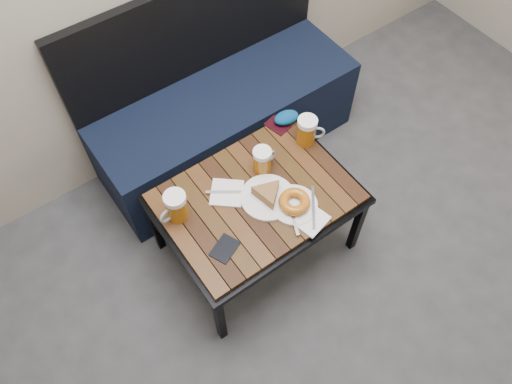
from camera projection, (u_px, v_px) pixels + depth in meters
bench at (223, 114)px, 2.66m from camera, size 1.40×0.50×0.95m
cafe_table at (256, 201)px, 2.18m from camera, size 0.84×0.62×0.47m
beer_mug_left at (176, 206)px, 2.03m from camera, size 0.14×0.10×0.15m
beer_mug_centre at (263, 160)px, 2.16m from camera, size 0.12×0.09×0.13m
beer_mug_right at (307, 131)px, 2.24m from camera, size 0.13×0.12×0.14m
plate_pie at (268, 195)px, 2.11m from camera, size 0.23×0.23×0.07m
plate_bagel at (294, 203)px, 2.09m from camera, size 0.23×0.24×0.06m
napkin_left at (227, 193)px, 2.14m from camera, size 0.19×0.19×0.01m
napkin_right at (312, 220)px, 2.07m from camera, size 0.15×0.14×0.01m
passport_navy at (225, 249)px, 2.00m from camera, size 0.14×0.12×0.01m
passport_burgundy at (278, 125)px, 2.35m from camera, size 0.10×0.12×0.01m
knit_pouch at (286, 118)px, 2.35m from camera, size 0.13×0.10×0.05m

